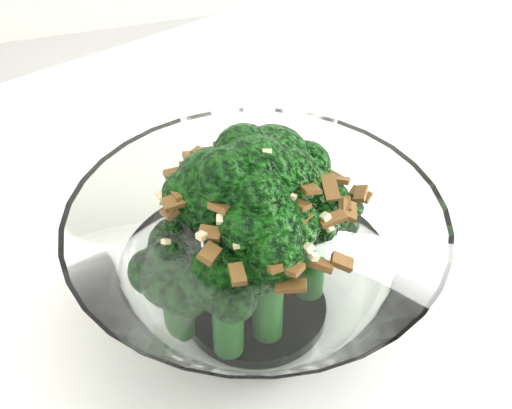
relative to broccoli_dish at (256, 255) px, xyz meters
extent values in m
cylinder|color=white|center=(0.00, 0.00, -0.05)|extent=(0.09, 0.09, 0.01)
cylinder|color=#185616|center=(0.00, 0.04, -0.02)|extent=(0.02, 0.02, 0.04)
sphere|color=#13500F|center=(0.00, 0.04, 0.01)|extent=(0.04, 0.04, 0.04)
cylinder|color=#185616|center=(-0.02, -0.03, -0.02)|extent=(0.02, 0.02, 0.05)
sphere|color=#13500F|center=(-0.02, -0.03, 0.02)|extent=(0.04, 0.04, 0.04)
cylinder|color=#185616|center=(0.01, 0.02, 0.00)|extent=(0.02, 0.02, 0.08)
sphere|color=#13500F|center=(0.01, 0.02, 0.05)|extent=(0.05, 0.05, 0.05)
cylinder|color=#185616|center=(0.00, 0.00, 0.00)|extent=(0.02, 0.02, 0.08)
sphere|color=#13500F|center=(0.00, 0.00, 0.06)|extent=(0.05, 0.05, 0.05)
cylinder|color=#185616|center=(0.03, 0.00, -0.01)|extent=(0.02, 0.02, 0.06)
sphere|color=#13500F|center=(0.03, 0.00, 0.03)|extent=(0.04, 0.04, 0.04)
cylinder|color=#185616|center=(0.04, 0.03, -0.02)|extent=(0.02, 0.02, 0.04)
sphere|color=#13500F|center=(0.04, 0.03, 0.01)|extent=(0.04, 0.04, 0.04)
cylinder|color=#185616|center=(-0.05, -0.01, -0.02)|extent=(0.02, 0.02, 0.04)
sphere|color=#13500F|center=(-0.05, -0.01, 0.01)|extent=(0.04, 0.04, 0.04)
cylinder|color=#185616|center=(-0.02, 0.01, 0.00)|extent=(0.02, 0.02, 0.07)
sphere|color=#13500F|center=(-0.02, 0.01, 0.05)|extent=(0.05, 0.05, 0.05)
cylinder|color=#185616|center=(0.00, -0.03, 0.00)|extent=(0.02, 0.02, 0.07)
sphere|color=#13500F|center=(0.00, -0.03, 0.04)|extent=(0.04, 0.04, 0.04)
cube|color=olive|center=(0.00, 0.03, 0.06)|extent=(0.01, 0.01, 0.01)
cube|color=olive|center=(-0.05, 0.00, 0.04)|extent=(0.01, 0.01, 0.01)
cube|color=olive|center=(0.06, 0.00, 0.04)|extent=(0.01, 0.01, 0.01)
cube|color=olive|center=(-0.01, 0.04, 0.05)|extent=(0.01, 0.01, 0.01)
cube|color=olive|center=(0.04, 0.04, 0.04)|extent=(0.01, 0.01, 0.00)
cube|color=olive|center=(-0.02, -0.05, 0.04)|extent=(0.01, 0.01, 0.00)
cube|color=olive|center=(-0.03, -0.04, 0.05)|extent=(0.01, 0.01, 0.01)
cube|color=olive|center=(-0.02, -0.02, 0.06)|extent=(0.01, 0.01, 0.00)
cube|color=olive|center=(-0.01, 0.00, 0.07)|extent=(0.01, 0.01, 0.01)
cube|color=olive|center=(-0.02, 0.04, 0.05)|extent=(0.01, 0.02, 0.01)
cube|color=olive|center=(0.03, 0.04, 0.04)|extent=(0.01, 0.02, 0.01)
cube|color=olive|center=(-0.01, 0.02, 0.07)|extent=(0.01, 0.02, 0.01)
cube|color=olive|center=(0.00, -0.04, 0.05)|extent=(0.01, 0.01, 0.00)
cube|color=olive|center=(0.04, 0.04, 0.03)|extent=(0.01, 0.01, 0.01)
cube|color=olive|center=(0.03, 0.04, 0.04)|extent=(0.01, 0.01, 0.01)
cube|color=olive|center=(-0.03, 0.04, 0.04)|extent=(0.01, 0.01, 0.00)
cube|color=olive|center=(0.04, -0.02, 0.04)|extent=(0.01, 0.02, 0.01)
cube|color=olive|center=(0.06, 0.00, 0.03)|extent=(0.01, 0.01, 0.01)
cube|color=olive|center=(0.02, -0.03, 0.06)|extent=(0.01, 0.01, 0.01)
cube|color=olive|center=(0.02, -0.05, 0.04)|extent=(0.01, 0.01, 0.01)
cube|color=olive|center=(0.03, 0.02, 0.05)|extent=(0.01, 0.01, 0.01)
cube|color=olive|center=(0.05, 0.01, 0.04)|extent=(0.01, 0.01, 0.01)
cube|color=olive|center=(0.03, -0.03, 0.05)|extent=(0.02, 0.01, 0.00)
cube|color=olive|center=(-0.01, -0.05, 0.04)|extent=(0.01, 0.01, 0.01)
cube|color=olive|center=(0.05, 0.00, 0.05)|extent=(0.01, 0.01, 0.01)
cube|color=olive|center=(0.00, -0.06, 0.03)|extent=(0.02, 0.01, 0.01)
cube|color=olive|center=(-0.03, 0.02, 0.05)|extent=(0.02, 0.01, 0.01)
cube|color=olive|center=(0.03, -0.05, 0.04)|extent=(0.01, 0.01, 0.01)
cube|color=olive|center=(0.02, -0.02, 0.06)|extent=(0.01, 0.01, 0.01)
cube|color=olive|center=(-0.04, 0.01, 0.05)|extent=(0.01, 0.01, 0.01)
cube|color=olive|center=(0.01, 0.03, 0.05)|extent=(0.02, 0.01, 0.00)
cube|color=olive|center=(0.05, 0.04, 0.04)|extent=(0.01, 0.02, 0.00)
cube|color=olive|center=(0.00, -0.05, 0.04)|extent=(0.01, 0.02, 0.01)
cube|color=olive|center=(-0.03, -0.03, 0.05)|extent=(0.01, 0.01, 0.01)
cube|color=olive|center=(-0.04, 0.03, 0.04)|extent=(0.02, 0.01, 0.00)
cube|color=olive|center=(-0.01, 0.02, 0.06)|extent=(0.02, 0.02, 0.01)
cube|color=olive|center=(-0.02, 0.04, 0.04)|extent=(0.01, 0.01, 0.01)
cube|color=olive|center=(-0.03, 0.01, 0.06)|extent=(0.01, 0.01, 0.01)
cube|color=olive|center=(-0.02, 0.04, 0.05)|extent=(0.01, 0.01, 0.01)
cube|color=olive|center=(0.02, 0.04, 0.04)|extent=(0.01, 0.02, 0.00)
cube|color=olive|center=(-0.02, 0.00, 0.07)|extent=(0.01, 0.01, 0.01)
cube|color=olive|center=(0.04, -0.02, 0.04)|extent=(0.01, 0.01, 0.01)
cube|color=olive|center=(-0.02, -0.02, 0.06)|extent=(0.01, 0.02, 0.01)
cube|color=olive|center=(-0.02, 0.02, 0.06)|extent=(0.01, 0.01, 0.01)
cube|color=olive|center=(0.01, 0.05, 0.04)|extent=(0.01, 0.02, 0.01)
cube|color=olive|center=(0.01, 0.03, 0.06)|extent=(0.01, 0.02, 0.01)
cube|color=olive|center=(-0.04, 0.00, 0.05)|extent=(0.01, 0.01, 0.01)
cube|color=olive|center=(0.04, -0.01, 0.05)|extent=(0.01, 0.02, 0.01)
cube|color=olive|center=(0.02, -0.01, 0.06)|extent=(0.01, 0.01, 0.01)
cube|color=olive|center=(-0.01, -0.03, 0.06)|extent=(0.01, 0.01, 0.01)
cube|color=olive|center=(0.01, -0.03, 0.05)|extent=(0.02, 0.02, 0.00)
cube|color=beige|center=(-0.05, -0.02, 0.04)|extent=(0.01, 0.01, 0.01)
cube|color=beige|center=(-0.04, -0.03, 0.05)|extent=(0.01, 0.01, 0.00)
cube|color=beige|center=(0.03, -0.03, 0.05)|extent=(0.01, 0.01, 0.01)
cube|color=beige|center=(0.03, -0.03, 0.04)|extent=(0.00, 0.00, 0.00)
cube|color=beige|center=(0.02, 0.03, 0.05)|extent=(0.01, 0.01, 0.00)
cube|color=beige|center=(0.01, 0.01, 0.07)|extent=(0.01, 0.01, 0.00)
cube|color=beige|center=(-0.02, -0.04, 0.05)|extent=(0.00, 0.00, 0.00)
cube|color=beige|center=(-0.05, 0.01, 0.05)|extent=(0.01, 0.01, 0.01)
cube|color=beige|center=(0.03, 0.03, 0.05)|extent=(0.00, 0.00, 0.00)
cube|color=beige|center=(-0.03, -0.03, 0.06)|extent=(0.01, 0.01, 0.00)
cube|color=beige|center=(0.02, 0.03, 0.05)|extent=(0.01, 0.01, 0.00)
cube|color=beige|center=(0.01, -0.05, 0.05)|extent=(0.01, 0.01, 0.01)
cube|color=beige|center=(0.00, -0.01, 0.08)|extent=(0.01, 0.01, 0.01)
cube|color=beige|center=(-0.05, 0.01, 0.04)|extent=(0.00, 0.00, 0.00)
cube|color=beige|center=(-0.01, 0.04, 0.05)|extent=(0.00, 0.00, 0.00)
cube|color=beige|center=(0.00, 0.00, 0.08)|extent=(0.00, 0.00, 0.00)
cube|color=beige|center=(0.02, -0.05, 0.04)|extent=(0.01, 0.01, 0.00)
cube|color=beige|center=(0.01, -0.02, 0.06)|extent=(0.00, 0.00, 0.00)
cube|color=beige|center=(0.02, 0.00, 0.07)|extent=(0.00, 0.00, 0.00)
cube|color=beige|center=(-0.02, 0.04, 0.05)|extent=(0.01, 0.01, 0.00)
cube|color=beige|center=(-0.01, 0.05, 0.04)|extent=(0.00, 0.00, 0.00)
cube|color=beige|center=(0.03, 0.03, 0.05)|extent=(0.01, 0.01, 0.00)
cube|color=beige|center=(0.01, 0.05, 0.04)|extent=(0.00, 0.00, 0.00)
cube|color=beige|center=(-0.02, -0.05, 0.04)|extent=(0.00, 0.01, 0.00)
cube|color=beige|center=(0.01, 0.02, 0.07)|extent=(0.01, 0.01, 0.01)
camera|label=1|loc=(-0.09, -0.31, 0.32)|focal=55.00mm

